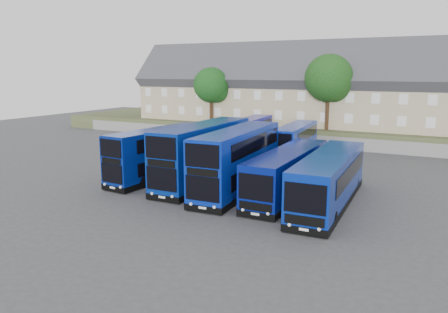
# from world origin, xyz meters

# --- Properties ---
(ground) EXTENTS (120.00, 120.00, 0.00)m
(ground) POSITION_xyz_m (0.00, 0.00, 0.00)
(ground) COLOR #404045
(ground) RESTS_ON ground
(retaining_wall) EXTENTS (70.00, 0.40, 1.50)m
(retaining_wall) POSITION_xyz_m (0.00, 24.00, 0.75)
(retaining_wall) COLOR slate
(retaining_wall) RESTS_ON ground
(earth_bank) EXTENTS (80.00, 20.00, 2.00)m
(earth_bank) POSITION_xyz_m (0.00, 34.00, 1.00)
(earth_bank) COLOR #454929
(earth_bank) RESTS_ON ground
(terrace_row) EXTENTS (66.00, 10.40, 11.20)m
(terrace_row) POSITION_xyz_m (6.00, 30.00, 6.60)
(terrace_row) COLOR tan
(terrace_row) RESTS_ON earth_bank
(dd_front_left) EXTENTS (3.26, 10.91, 4.27)m
(dd_front_left) POSITION_xyz_m (-6.42, 2.36, 2.10)
(dd_front_left) COLOR navy
(dd_front_left) RESTS_ON ground
(dd_front_mid) EXTENTS (3.17, 12.35, 4.88)m
(dd_front_mid) POSITION_xyz_m (-2.15, 2.82, 2.40)
(dd_front_mid) COLOR navy
(dd_front_mid) RESTS_ON ground
(dd_front_right) EXTENTS (3.54, 12.16, 4.77)m
(dd_front_right) POSITION_xyz_m (1.42, 1.90, 2.35)
(dd_front_right) COLOR #0826A2
(dd_front_right) RESTS_ON ground
(dd_rear_left) EXTENTS (3.08, 9.98, 3.90)m
(dd_rear_left) POSITION_xyz_m (-4.35, 16.71, 1.91)
(dd_rear_left) COLOR #080A9E
(dd_rear_left) RESTS_ON ground
(dd_rear_right) EXTENTS (3.00, 10.00, 3.91)m
(dd_rear_right) POSITION_xyz_m (2.13, 13.24, 1.92)
(dd_rear_right) COLOR #0926A8
(dd_rear_right) RESTS_ON ground
(coach_east_a) EXTENTS (2.83, 12.50, 3.40)m
(coach_east_a) POSITION_xyz_m (5.25, 2.60, 1.67)
(coach_east_a) COLOR navy
(coach_east_a) RESTS_ON ground
(coach_east_b) EXTENTS (3.37, 13.11, 3.55)m
(coach_east_b) POSITION_xyz_m (8.56, 1.67, 1.74)
(coach_east_b) COLOR #082598
(coach_east_b) RESTS_ON ground
(tree_west) EXTENTS (4.80, 4.80, 7.65)m
(tree_west) POSITION_xyz_m (-13.85, 25.10, 7.05)
(tree_west) COLOR #382314
(tree_west) RESTS_ON earth_bank
(tree_mid) EXTENTS (5.76, 5.76, 9.18)m
(tree_mid) POSITION_xyz_m (2.15, 25.60, 8.07)
(tree_mid) COLOR #382314
(tree_mid) RESTS_ON earth_bank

